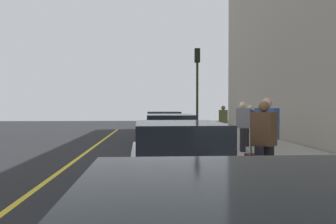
# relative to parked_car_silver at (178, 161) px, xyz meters

# --- Properties ---
(ground_plane) EXTENTS (56.00, 56.00, 0.00)m
(ground_plane) POSITION_rel_parked_car_silver_xyz_m (5.41, -0.16, -0.76)
(ground_plane) COLOR black
(sidewalk) EXTENTS (28.00, 4.60, 0.15)m
(sidewalk) POSITION_rel_parked_car_silver_xyz_m (5.41, -3.46, -0.68)
(sidewalk) COLOR gray
(sidewalk) RESTS_ON ground
(lane_stripe_centre) EXTENTS (28.00, 0.14, 0.01)m
(lane_stripe_centre) POSITION_rel_parked_car_silver_xyz_m (5.41, 3.04, -0.75)
(lane_stripe_centre) COLOR gold
(lane_stripe_centre) RESTS_ON ground
(parked_car_silver) EXTENTS (4.18, 2.00, 1.51)m
(parked_car_silver) POSITION_rel_parked_car_silver_xyz_m (0.00, 0.00, 0.00)
(parked_car_silver) COLOR black
(parked_car_silver) RESTS_ON ground
(parked_car_black) EXTENTS (4.35, 1.91, 1.51)m
(parked_car_black) POSITION_rel_parked_car_silver_xyz_m (5.50, -0.15, 0.00)
(parked_car_black) COLOR black
(parked_car_black) RESTS_ON ground
(parked_car_green) EXTENTS (4.49, 1.94, 1.51)m
(parked_car_green) POSITION_rel_parked_car_silver_xyz_m (10.82, -0.09, 0.00)
(parked_car_green) COLOR black
(parked_car_green) RESTS_ON ground
(pedestrian_blue_coat) EXTENTS (0.56, 0.59, 1.86)m
(pedestrian_blue_coat) POSITION_rel_parked_car_silver_xyz_m (1.48, -2.23, 0.38)
(pedestrian_blue_coat) COLOR black
(pedestrian_blue_coat) RESTS_ON sidewalk
(pedestrian_navy_coat) EXTENTS (0.54, 0.51, 1.69)m
(pedestrian_navy_coat) POSITION_rel_parked_car_silver_xyz_m (7.35, -3.54, 0.29)
(pedestrian_navy_coat) COLOR black
(pedestrian_navy_coat) RESTS_ON sidewalk
(pedestrian_grey_coat) EXTENTS (0.59, 0.54, 1.80)m
(pedestrian_grey_coat) POSITION_rel_parked_car_silver_xyz_m (5.84, -2.83, 0.36)
(pedestrian_grey_coat) COLOR black
(pedestrian_grey_coat) RESTS_ON sidewalk
(pedestrian_brown_coat) EXTENTS (0.55, 0.55, 1.77)m
(pedestrian_brown_coat) POSITION_rel_parked_car_silver_xyz_m (0.63, -1.87, 0.34)
(pedestrian_brown_coat) COLOR black
(pedestrian_brown_coat) RESTS_ON sidewalk
(pedestrian_olive_coat) EXTENTS (0.54, 0.49, 1.66)m
(pedestrian_olive_coat) POSITION_rel_parked_car_silver_xyz_m (10.68, -3.13, 0.28)
(pedestrian_olive_coat) COLOR black
(pedestrian_olive_coat) RESTS_ON sidewalk
(traffic_light_pole) EXTENTS (0.35, 0.26, 4.54)m
(traffic_light_pole) POSITION_rel_parked_car_silver_xyz_m (10.75, -1.81, 2.45)
(traffic_light_pole) COLOR #2D2D19
(traffic_light_pole) RESTS_ON sidewalk
(rolling_suitcase) EXTENTS (0.34, 0.22, 0.94)m
(rolling_suitcase) POSITION_rel_parked_car_silver_xyz_m (1.09, -1.74, -0.31)
(rolling_suitcase) COLOR #471E19
(rolling_suitcase) RESTS_ON sidewalk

